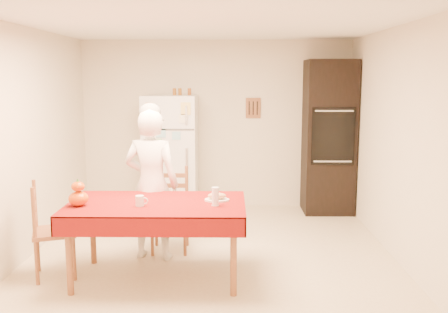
{
  "coord_description": "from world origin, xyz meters",
  "views": [
    {
      "loc": [
        0.21,
        -5.23,
        1.96
      ],
      "look_at": [
        0.14,
        0.2,
        1.09
      ],
      "focal_mm": 40.0,
      "sensor_mm": 36.0,
      "label": 1
    }
  ],
  "objects_px": {
    "oven_cabinet": "(329,137)",
    "wine_glass": "(215,196)",
    "chair_left": "(47,227)",
    "bread_plate": "(217,200)",
    "coffee_mug": "(140,201)",
    "pumpkin_lower": "(78,199)",
    "seated_woman": "(152,185)",
    "refrigerator": "(171,154)",
    "chair_far": "(170,206)",
    "dining_table": "(157,210)"
  },
  "relations": [
    {
      "from": "refrigerator",
      "to": "seated_woman",
      "type": "bearing_deg",
      "value": -89.55
    },
    {
      "from": "chair_far",
      "to": "oven_cabinet",
      "type": "bearing_deg",
      "value": 37.32
    },
    {
      "from": "dining_table",
      "to": "chair_far",
      "type": "bearing_deg",
      "value": 88.17
    },
    {
      "from": "refrigerator",
      "to": "pumpkin_lower",
      "type": "xyz_separation_m",
      "value": [
        -0.56,
        -2.58,
        -0.02
      ]
    },
    {
      "from": "chair_far",
      "to": "seated_woman",
      "type": "distance_m",
      "value": 0.45
    },
    {
      "from": "chair_left",
      "to": "wine_glass",
      "type": "distance_m",
      "value": 1.69
    },
    {
      "from": "seated_woman",
      "to": "wine_glass",
      "type": "xyz_separation_m",
      "value": [
        0.7,
        -0.67,
        0.03
      ]
    },
    {
      "from": "dining_table",
      "to": "chair_far",
      "type": "distance_m",
      "value": 0.87
    },
    {
      "from": "oven_cabinet",
      "to": "wine_glass",
      "type": "height_order",
      "value": "oven_cabinet"
    },
    {
      "from": "refrigerator",
      "to": "dining_table",
      "type": "bearing_deg",
      "value": -86.51
    },
    {
      "from": "chair_far",
      "to": "seated_woman",
      "type": "relative_size",
      "value": 0.58
    },
    {
      "from": "chair_far",
      "to": "chair_left",
      "type": "relative_size",
      "value": 1.0
    },
    {
      "from": "refrigerator",
      "to": "dining_table",
      "type": "height_order",
      "value": "refrigerator"
    },
    {
      "from": "refrigerator",
      "to": "coffee_mug",
      "type": "xyz_separation_m",
      "value": [
        0.01,
        -2.59,
        -0.04
      ]
    },
    {
      "from": "wine_glass",
      "to": "chair_left",
      "type": "bearing_deg",
      "value": 175.57
    },
    {
      "from": "dining_table",
      "to": "pumpkin_lower",
      "type": "height_order",
      "value": "pumpkin_lower"
    },
    {
      "from": "refrigerator",
      "to": "coffee_mug",
      "type": "bearing_deg",
      "value": -89.73
    },
    {
      "from": "chair_left",
      "to": "seated_woman",
      "type": "height_order",
      "value": "seated_woman"
    },
    {
      "from": "seated_woman",
      "to": "dining_table",
      "type": "bearing_deg",
      "value": 112.8
    },
    {
      "from": "chair_left",
      "to": "oven_cabinet",
      "type": "bearing_deg",
      "value": -71.71
    },
    {
      "from": "chair_left",
      "to": "coffee_mug",
      "type": "xyz_separation_m",
      "value": [
        0.95,
        -0.16,
        0.3
      ]
    },
    {
      "from": "seated_woman",
      "to": "wine_glass",
      "type": "height_order",
      "value": "seated_woman"
    },
    {
      "from": "chair_left",
      "to": "seated_woman",
      "type": "xyz_separation_m",
      "value": [
        0.95,
        0.55,
        0.31
      ]
    },
    {
      "from": "oven_cabinet",
      "to": "chair_far",
      "type": "height_order",
      "value": "oven_cabinet"
    },
    {
      "from": "seated_woman",
      "to": "pumpkin_lower",
      "type": "height_order",
      "value": "seated_woman"
    },
    {
      "from": "refrigerator",
      "to": "dining_table",
      "type": "relative_size",
      "value": 1.0
    },
    {
      "from": "oven_cabinet",
      "to": "wine_glass",
      "type": "xyz_separation_m",
      "value": [
        -1.56,
        -2.6,
        -0.25
      ]
    },
    {
      "from": "dining_table",
      "to": "chair_far",
      "type": "height_order",
      "value": "chair_far"
    },
    {
      "from": "chair_left",
      "to": "bread_plate",
      "type": "distance_m",
      "value": 1.68
    },
    {
      "from": "wine_glass",
      "to": "oven_cabinet",
      "type": "bearing_deg",
      "value": 59.07
    },
    {
      "from": "seated_woman",
      "to": "wine_glass",
      "type": "bearing_deg",
      "value": 145.81
    },
    {
      "from": "wine_glass",
      "to": "seated_woman",
      "type": "bearing_deg",
      "value": 136.27
    },
    {
      "from": "refrigerator",
      "to": "seated_woman",
      "type": "height_order",
      "value": "refrigerator"
    },
    {
      "from": "seated_woman",
      "to": "wine_glass",
      "type": "distance_m",
      "value": 0.98
    },
    {
      "from": "oven_cabinet",
      "to": "seated_woman",
      "type": "xyz_separation_m",
      "value": [
        -2.27,
        -1.93,
        -0.29
      ]
    },
    {
      "from": "seated_woman",
      "to": "pumpkin_lower",
      "type": "relative_size",
      "value": 8.77
    },
    {
      "from": "oven_cabinet",
      "to": "dining_table",
      "type": "height_order",
      "value": "oven_cabinet"
    },
    {
      "from": "coffee_mug",
      "to": "pumpkin_lower",
      "type": "height_order",
      "value": "pumpkin_lower"
    },
    {
      "from": "pumpkin_lower",
      "to": "wine_glass",
      "type": "bearing_deg",
      "value": 1.08
    },
    {
      "from": "dining_table",
      "to": "chair_left",
      "type": "distance_m",
      "value": 1.1
    },
    {
      "from": "seated_woman",
      "to": "coffee_mug",
      "type": "distance_m",
      "value": 0.7
    },
    {
      "from": "chair_left",
      "to": "coffee_mug",
      "type": "height_order",
      "value": "chair_left"
    },
    {
      "from": "wine_glass",
      "to": "bread_plate",
      "type": "xyz_separation_m",
      "value": [
        0.01,
        0.18,
        -0.08
      ]
    },
    {
      "from": "chair_left",
      "to": "wine_glass",
      "type": "height_order",
      "value": "chair_left"
    },
    {
      "from": "coffee_mug",
      "to": "wine_glass",
      "type": "distance_m",
      "value": 0.71
    },
    {
      "from": "chair_far",
      "to": "chair_left",
      "type": "height_order",
      "value": "same"
    },
    {
      "from": "seated_woman",
      "to": "coffee_mug",
      "type": "height_order",
      "value": "seated_woman"
    },
    {
      "from": "oven_cabinet",
      "to": "bread_plate",
      "type": "distance_m",
      "value": 2.89
    },
    {
      "from": "dining_table",
      "to": "wine_glass",
      "type": "distance_m",
      "value": 0.6
    },
    {
      "from": "coffee_mug",
      "to": "pumpkin_lower",
      "type": "bearing_deg",
      "value": 179.56
    }
  ]
}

